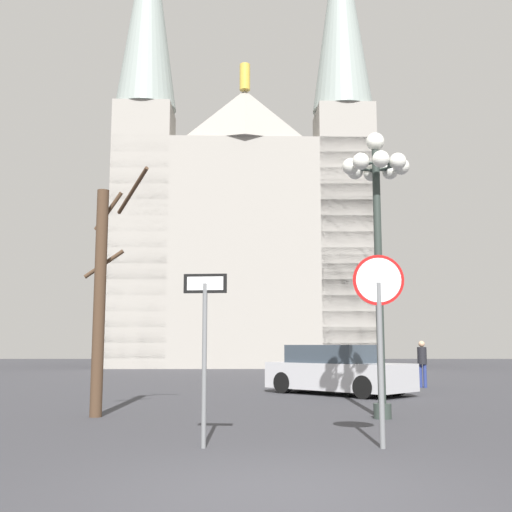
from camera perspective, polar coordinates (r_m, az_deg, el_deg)
name	(u,v)px	position (r m, az deg, el deg)	size (l,w,h in m)	color
ground_plane	(280,493)	(6.74, 2.14, -20.62)	(120.00, 120.00, 0.00)	#38383D
cathedral	(247,231)	(45.48, -0.82, 2.25)	(17.62, 14.10, 32.90)	gray
stop_sign	(382,312)	(9.51, 11.33, -4.95)	(0.75, 0.10, 2.80)	slate
one_way_arrow_sign	(208,335)	(9.38, -4.38, -7.14)	(0.65, 0.10, 2.52)	slate
street_lamp	(380,206)	(13.55, 11.12, 4.46)	(1.43, 1.43, 5.96)	#2D3833
bare_tree	(104,294)	(13.76, -13.53, -3.32)	(1.46, 1.18, 5.27)	#473323
parked_car_near_silver	(340,371)	(19.44, 7.60, -10.23)	(4.40, 4.37, 1.47)	#B7B7BC
pedestrian_walking	(425,359)	(22.99, 15.04, -8.99)	(0.32, 0.32, 1.61)	navy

